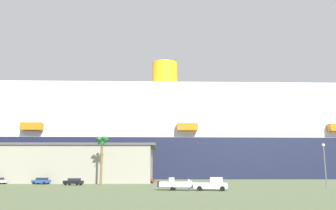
# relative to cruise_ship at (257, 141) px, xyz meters

# --- Properties ---
(ground_plane) EXTENTS (600.00, 600.00, 0.00)m
(ground_plane) POSITION_rel_cruise_ship_xyz_m (-29.89, -49.15, -15.97)
(ground_plane) COLOR #66754C
(cruise_ship) EXTENTS (300.47, 61.64, 55.89)m
(cruise_ship) POSITION_rel_cruise_ship_xyz_m (0.00, 0.00, 0.00)
(cruise_ship) COLOR #191E38
(cruise_ship) RESTS_ON ground_plane
(terminal_building) EXTENTS (68.28, 30.41, 10.34)m
(terminal_building) POSITION_rel_cruise_ship_xyz_m (-70.85, -55.94, -10.78)
(terminal_building) COLOR gray
(terminal_building) RESTS_ON ground_plane
(pickup_truck) EXTENTS (5.75, 2.67, 2.20)m
(pickup_truck) POSITION_rel_cruise_ship_xyz_m (-23.80, -93.43, -14.93)
(pickup_truck) COLOR white
(pickup_truck) RESTS_ON ground_plane
(small_boat_on_trailer) EXTENTS (7.19, 2.51, 2.15)m
(small_boat_on_trailer) POSITION_rel_cruise_ship_xyz_m (-29.42, -92.94, -15.01)
(small_boat_on_trailer) COLOR #595960
(small_boat_on_trailer) RESTS_ON ground_plane
(palm_tree) EXTENTS (3.53, 3.50, 11.43)m
(palm_tree) POSITION_rel_cruise_ship_xyz_m (-48.71, -71.82, -6.80)
(palm_tree) COLOR brown
(palm_tree) RESTS_ON ground_plane
(street_lamp) EXTENTS (0.56, 0.56, 8.39)m
(street_lamp) POSITION_rel_cruise_ship_xyz_m (-2.12, -84.79, -10.54)
(street_lamp) COLOR slate
(street_lamp) RESTS_ON ground_plane
(parked_car_red_hatchback) EXTENTS (4.80, 2.38, 1.58)m
(parked_car_red_hatchback) POSITION_rel_cruise_ship_xyz_m (-40.04, -59.00, -15.14)
(parked_car_red_hatchback) COLOR red
(parked_car_red_hatchback) RESTS_ON ground_plane
(parked_car_black_coupe) EXTENTS (4.61, 2.56, 1.58)m
(parked_car_black_coupe) POSITION_rel_cruise_ship_xyz_m (-54.55, -73.80, -15.14)
(parked_car_black_coupe) COLOR black
(parked_car_black_coupe) RESTS_ON ground_plane
(parked_car_blue_suv) EXTENTS (4.40, 2.49, 1.58)m
(parked_car_blue_suv) POSITION_rel_cruise_ship_xyz_m (-64.21, -69.28, -15.14)
(parked_car_blue_suv) COLOR #264C99
(parked_car_blue_suv) RESTS_ON ground_plane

